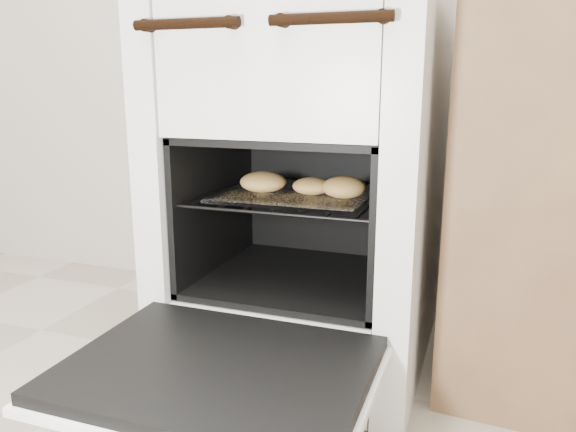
% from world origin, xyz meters
% --- Properties ---
extents(stove, '(0.58, 0.65, 0.89)m').
position_xyz_m(stove, '(0.07, 1.18, 0.44)').
color(stove, white).
rests_on(stove, ground).
extents(oven_door, '(0.52, 0.41, 0.04)m').
position_xyz_m(oven_door, '(0.07, 0.69, 0.19)').
color(oven_door, black).
rests_on(oven_door, stove).
extents(oven_rack, '(0.42, 0.41, 0.01)m').
position_xyz_m(oven_rack, '(0.07, 1.11, 0.42)').
color(oven_rack, black).
rests_on(oven_rack, stove).
extents(foil_sheet, '(0.33, 0.29, 0.01)m').
position_xyz_m(foil_sheet, '(0.07, 1.09, 0.43)').
color(foil_sheet, white).
rests_on(foil_sheet, oven_rack).
extents(baked_rolls, '(0.33, 0.14, 0.05)m').
position_xyz_m(baked_rolls, '(0.08, 1.08, 0.45)').
color(baked_rolls, tan).
rests_on(baked_rolls, foil_sheet).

